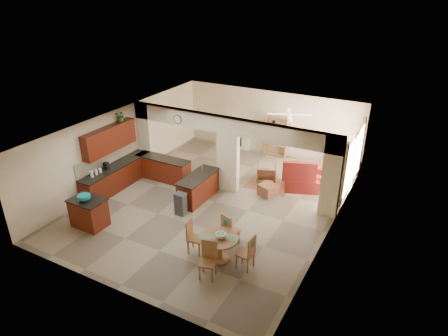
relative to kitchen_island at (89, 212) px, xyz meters
The scene contains 39 objects.
floor 4.20m from the kitchen_island, 49.33° to the left, with size 10.00×10.00×0.00m, color #83755A.
ceiling 4.78m from the kitchen_island, 49.33° to the left, with size 10.00×10.00×0.00m, color white.
wall_back 8.65m from the kitchen_island, 71.59° to the left, with size 8.00×8.00×0.00m, color beige.
wall_front 3.41m from the kitchen_island, 34.07° to the right, with size 8.00×8.00×0.00m, color beige.
wall_left 3.54m from the kitchen_island, 112.08° to the left, with size 10.00×10.00×0.00m, color beige.
wall_right 7.48m from the kitchen_island, 25.21° to the left, with size 10.00×10.00×0.00m, color beige.
partition_left_pier 4.38m from the kitchen_island, 103.29° to the left, with size 0.60×0.25×2.80m, color beige.
partition_center_pier 5.01m from the kitchen_island, 56.86° to the left, with size 0.80×0.25×2.20m, color beige.
partition_right_pier 7.70m from the kitchen_island, 32.97° to the left, with size 0.60×0.25×2.80m, color beige.
partition_header 5.37m from the kitchen_island, 56.86° to the left, with size 8.00×0.25×0.60m, color beige.
kitchen_counter 2.96m from the kitchen_island, 100.56° to the left, with size 2.52×3.29×1.48m.
upper_cabinets 2.98m from the kitchen_island, 115.03° to the left, with size 0.35×2.40×0.90m, color #461108.
peninsula 3.71m from the kitchen_island, 55.23° to the left, with size 0.70×1.85×0.91m.
wall_clock 4.53m from the kitchen_island, 79.87° to the left, with size 0.34×0.34×0.03m, color #533B1B.
rug 6.58m from the kitchen_island, 53.34° to the left, with size 1.60×1.30×0.01m, color #965936.
fireplace 8.07m from the kitchen_island, 82.05° to the left, with size 1.60×0.35×1.20m.
shelving_unit 8.56m from the kitchen_island, 68.98° to the left, with size 1.00×0.32×1.80m, color brown.
window_a 8.67m from the kitchen_island, 39.24° to the left, with size 0.02×0.90×1.90m, color white.
window_b 9.83m from the kitchen_island, 46.97° to the left, with size 0.02×0.90×1.90m, color white.
glazed_door 9.21m from the kitchen_island, 43.35° to the left, with size 0.02×0.70×2.10m, color white.
drape_a_left 8.27m from the kitchen_island, 36.19° to the left, with size 0.10×0.28×2.30m, color #451D1B.
drape_a_right 9.03m from the kitchen_island, 42.37° to the left, with size 0.10×0.28×2.30m, color #451D1B.
drape_b_left 9.37m from the kitchen_island, 44.63° to the left, with size 0.10×0.28×2.30m, color #451D1B.
drape_b_right 10.25m from the kitchen_island, 49.43° to the left, with size 0.10×0.28×2.30m, color #451D1B.
ceiling_fan 7.75m from the kitchen_island, 55.61° to the left, with size 1.00×1.00×0.10m, color white.
kitchen_island is the anchor object (origin of this frame).
teal_bowl 0.56m from the kitchen_island, 99.17° to the right, with size 0.39×0.39×0.18m, color #137F87.
trash_can 2.88m from the kitchen_island, 41.62° to the left, with size 0.34×0.29×0.71m, color #2F2F32.
dining_table 4.43m from the kitchen_island, ahead, with size 1.08×1.08×0.73m.
fruit_bowl 4.49m from the kitchen_island, ahead, with size 0.30×0.30×0.16m, color #73B025.
sofa 9.11m from the kitchen_island, 48.67° to the left, with size 0.99×2.53×0.74m, color maroon.
chaise 7.53m from the kitchen_island, 47.68° to the left, with size 1.21×0.99×0.48m, color maroon.
armchair 6.61m from the kitchen_island, 55.97° to the left, with size 0.71×0.74×0.67m, color maroon.
ottoman 6.13m from the kitchen_island, 47.15° to the left, with size 0.56×0.56×0.41m, color maroon.
plant 3.87m from the kitchen_island, 109.87° to the left, with size 0.37×0.32×0.41m, color #1A5115.
chair_north 4.47m from the kitchen_island, 15.14° to the left, with size 0.54×0.54×1.02m.
chair_east 5.29m from the kitchen_island, ahead, with size 0.44×0.44×1.02m.
chair_south 4.48m from the kitchen_island, ahead, with size 0.51×0.51×1.02m.
chair_west 3.60m from the kitchen_island, ahead, with size 0.48×0.48×1.02m.
Camera 1 is at (6.05, -10.54, 7.04)m, focal length 32.00 mm.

